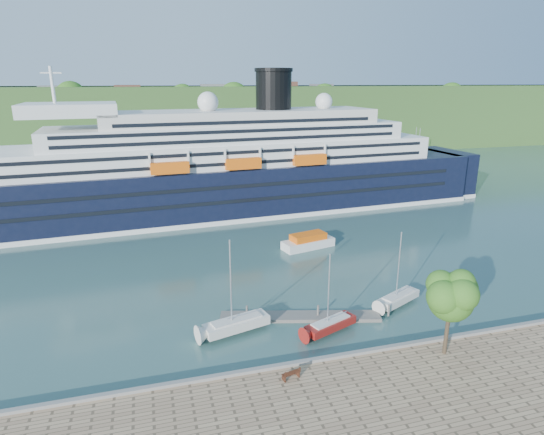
{
  "coord_description": "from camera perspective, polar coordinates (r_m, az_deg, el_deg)",
  "views": [
    {
      "loc": [
        -15.84,
        -34.13,
        25.84
      ],
      "look_at": [
        2.08,
        30.0,
        5.8
      ],
      "focal_mm": 30.0,
      "sensor_mm": 36.0,
      "label": 1
    }
  ],
  "objects": [
    {
      "name": "floating_pontoon",
      "position": [
        52.85,
        3.55,
        -12.3
      ],
      "size": [
        18.07,
        6.76,
        0.4
      ],
      "primitive_type": null,
      "rotation": [
        0.0,
        0.0,
        -0.26
      ],
      "color": "slate",
      "rests_on": "ground"
    },
    {
      "name": "promenade_tree",
      "position": [
        45.83,
        21.38,
        -10.7
      ],
      "size": [
        5.56,
        5.56,
        9.21
      ],
      "primitive_type": null,
      "color": "#2B5C18",
      "rests_on": "promenade"
    },
    {
      "name": "sailboat_white_far",
      "position": [
        55.78,
        15.83,
        -6.44
      ],
      "size": [
        7.09,
        4.7,
        8.95
      ],
      "primitive_type": null,
      "rotation": [
        0.0,
        0.0,
        0.44
      ],
      "color": "silver",
      "rests_on": "ground"
    },
    {
      "name": "cruise_ship",
      "position": [
        90.7,
        -7.85,
        9.22
      ],
      "size": [
        127.33,
        26.62,
        28.38
      ],
      "primitive_type": null,
      "rotation": [
        0.0,
        0.0,
        0.07
      ],
      "color": "black",
      "rests_on": "ground"
    },
    {
      "name": "ground",
      "position": [
        45.64,
        8.04,
        -17.92
      ],
      "size": [
        400.0,
        400.0,
        0.0
      ],
      "primitive_type": "plane",
      "color": "#2E524F",
      "rests_on": "ground"
    },
    {
      "name": "far_hillside",
      "position": [
        180.36,
        -10.77,
        12.07
      ],
      "size": [
        400.0,
        50.0,
        24.0
      ],
      "primitive_type": "cube",
      "color": "#314E1F",
      "rests_on": "ground"
    },
    {
      "name": "park_bench",
      "position": [
        41.68,
        2.39,
        -18.91
      ],
      "size": [
        1.83,
        1.08,
        1.1
      ],
      "primitive_type": null,
      "rotation": [
        0.0,
        0.0,
        0.23
      ],
      "color": "#4A2415",
      "rests_on": "promenade"
    },
    {
      "name": "sailboat_red",
      "position": [
        48.62,
        7.5,
        -9.67
      ],
      "size": [
        6.92,
        4.15,
        8.65
      ],
      "primitive_type": null,
      "rotation": [
        0.0,
        0.0,
        0.37
      ],
      "color": "maroon",
      "rests_on": "ground"
    },
    {
      "name": "quay_coping",
      "position": [
        44.85,
        8.2,
        -16.84
      ],
      "size": [
        220.0,
        0.5,
        0.3
      ],
      "primitive_type": "cube",
      "color": "slate",
      "rests_on": "promenade"
    },
    {
      "name": "sailboat_white_near",
      "position": [
        47.87,
        -4.57,
        -9.0
      ],
      "size": [
        8.17,
        4.12,
        10.17
      ],
      "primitive_type": null,
      "rotation": [
        0.0,
        0.0,
        0.26
      ],
      "color": "silver",
      "rests_on": "ground"
    },
    {
      "name": "tender_launch",
      "position": [
        73.43,
        4.56,
        -2.91
      ],
      "size": [
        9.14,
        4.9,
        2.4
      ],
      "primitive_type": null,
      "rotation": [
        0.0,
        0.0,
        0.23
      ],
      "color": "#EC5D0D",
      "rests_on": "ground"
    }
  ]
}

